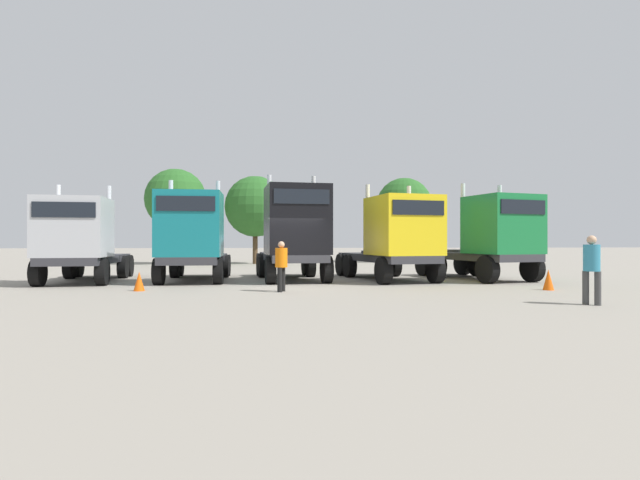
{
  "coord_description": "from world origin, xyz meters",
  "views": [
    {
      "loc": [
        -0.64,
        -17.73,
        1.65
      ],
      "look_at": [
        1.33,
        3.38,
        1.69
      ],
      "focal_mm": 27.79,
      "sensor_mm": 36.0,
      "label": 1
    }
  ],
  "objects_px": {
    "semi_truck_green": "(492,237)",
    "traffic_cone_far": "(139,281)",
    "visitor_in_hivis": "(281,263)",
    "visitor_with_camera": "(592,264)",
    "traffic_cone_mid": "(548,280)",
    "semi_truck_silver": "(80,240)",
    "semi_truck_black": "(295,232)",
    "semi_truck_teal": "(192,237)",
    "semi_truck_yellow": "(397,237)"
  },
  "relations": [
    {
      "from": "semi_truck_green",
      "to": "traffic_cone_far",
      "type": "xyz_separation_m",
      "value": [
        -13.47,
        -3.0,
        -1.5
      ]
    },
    {
      "from": "visitor_in_hivis",
      "to": "visitor_with_camera",
      "type": "distance_m",
      "value": 8.92
    },
    {
      "from": "visitor_in_hivis",
      "to": "traffic_cone_mid",
      "type": "height_order",
      "value": "visitor_in_hivis"
    },
    {
      "from": "semi_truck_silver",
      "to": "semi_truck_black",
      "type": "xyz_separation_m",
      "value": [
        8.37,
        0.16,
        0.32
      ]
    },
    {
      "from": "semi_truck_teal",
      "to": "visitor_with_camera",
      "type": "distance_m",
      "value": 14.02
    },
    {
      "from": "visitor_with_camera",
      "to": "traffic_cone_far",
      "type": "relative_size",
      "value": 2.81
    },
    {
      "from": "visitor_in_hivis",
      "to": "semi_truck_yellow",
      "type": "bearing_deg",
      "value": 59.5
    },
    {
      "from": "visitor_in_hivis",
      "to": "traffic_cone_far",
      "type": "height_order",
      "value": "visitor_in_hivis"
    },
    {
      "from": "semi_truck_black",
      "to": "semi_truck_yellow",
      "type": "relative_size",
      "value": 0.93
    },
    {
      "from": "semi_truck_teal",
      "to": "visitor_in_hivis",
      "type": "height_order",
      "value": "semi_truck_teal"
    },
    {
      "from": "semi_truck_silver",
      "to": "traffic_cone_mid",
      "type": "bearing_deg",
      "value": 70.99
    },
    {
      "from": "semi_truck_teal",
      "to": "visitor_in_hivis",
      "type": "relative_size",
      "value": 3.64
    },
    {
      "from": "semi_truck_black",
      "to": "semi_truck_green",
      "type": "relative_size",
      "value": 0.98
    },
    {
      "from": "semi_truck_teal",
      "to": "semi_truck_black",
      "type": "bearing_deg",
      "value": 88.65
    },
    {
      "from": "semi_truck_teal",
      "to": "semi_truck_silver",
      "type": "bearing_deg",
      "value": -89.61
    },
    {
      "from": "semi_truck_teal",
      "to": "semi_truck_green",
      "type": "xyz_separation_m",
      "value": [
        12.27,
        -0.33,
        -0.01
      ]
    },
    {
      "from": "semi_truck_yellow",
      "to": "visitor_with_camera",
      "type": "distance_m",
      "value": 8.43
    },
    {
      "from": "semi_truck_yellow",
      "to": "visitor_in_hivis",
      "type": "relative_size",
      "value": 3.99
    },
    {
      "from": "semi_truck_yellow",
      "to": "visitor_with_camera",
      "type": "xyz_separation_m",
      "value": [
        3.18,
        -7.77,
        -0.76
      ]
    },
    {
      "from": "semi_truck_teal",
      "to": "semi_truck_yellow",
      "type": "height_order",
      "value": "semi_truck_teal"
    },
    {
      "from": "traffic_cone_mid",
      "to": "semi_truck_silver",
      "type": "bearing_deg",
      "value": 166.01
    },
    {
      "from": "semi_truck_black",
      "to": "traffic_cone_mid",
      "type": "relative_size",
      "value": 8.79
    },
    {
      "from": "semi_truck_yellow",
      "to": "semi_truck_green",
      "type": "xyz_separation_m",
      "value": [
        4.04,
        -0.01,
        0.01
      ]
    },
    {
      "from": "semi_truck_yellow",
      "to": "visitor_with_camera",
      "type": "relative_size",
      "value": 3.64
    },
    {
      "from": "semi_truck_yellow",
      "to": "semi_truck_green",
      "type": "bearing_deg",
      "value": 79.24
    },
    {
      "from": "semi_truck_silver",
      "to": "traffic_cone_far",
      "type": "relative_size",
      "value": 9.66
    },
    {
      "from": "semi_truck_silver",
      "to": "visitor_in_hivis",
      "type": "height_order",
      "value": "semi_truck_silver"
    },
    {
      "from": "visitor_in_hivis",
      "to": "traffic_cone_far",
      "type": "bearing_deg",
      "value": -166.63
    },
    {
      "from": "visitor_in_hivis",
      "to": "traffic_cone_far",
      "type": "xyz_separation_m",
      "value": [
        -4.68,
        0.69,
        -0.63
      ]
    },
    {
      "from": "semi_truck_teal",
      "to": "traffic_cone_mid",
      "type": "relative_size",
      "value": 8.6
    },
    {
      "from": "semi_truck_teal",
      "to": "semi_truck_yellow",
      "type": "xyz_separation_m",
      "value": [
        8.24,
        -0.32,
        -0.02
      ]
    },
    {
      "from": "semi_truck_teal",
      "to": "semi_truck_green",
      "type": "height_order",
      "value": "semi_truck_teal"
    },
    {
      "from": "semi_truck_black",
      "to": "visitor_in_hivis",
      "type": "distance_m",
      "value": 4.21
    },
    {
      "from": "semi_truck_yellow",
      "to": "traffic_cone_mid",
      "type": "distance_m",
      "value": 5.97
    },
    {
      "from": "semi_truck_black",
      "to": "visitor_with_camera",
      "type": "relative_size",
      "value": 3.4
    },
    {
      "from": "traffic_cone_far",
      "to": "semi_truck_black",
      "type": "bearing_deg",
      "value": 32.31
    },
    {
      "from": "traffic_cone_mid",
      "to": "visitor_with_camera",
      "type": "bearing_deg",
      "value": -105.1
    },
    {
      "from": "visitor_with_camera",
      "to": "traffic_cone_far",
      "type": "bearing_deg",
      "value": 115.57
    },
    {
      "from": "semi_truck_green",
      "to": "visitor_in_hivis",
      "type": "distance_m",
      "value": 9.57
    },
    {
      "from": "semi_truck_yellow",
      "to": "semi_truck_green",
      "type": "height_order",
      "value": "semi_truck_green"
    },
    {
      "from": "semi_truck_silver",
      "to": "visitor_in_hivis",
      "type": "relative_size",
      "value": 3.77
    },
    {
      "from": "semi_truck_teal",
      "to": "traffic_cone_far",
      "type": "xyz_separation_m",
      "value": [
        -1.2,
        -3.32,
        -1.51
      ]
    },
    {
      "from": "semi_truck_green",
      "to": "semi_truck_silver",
      "type": "bearing_deg",
      "value": -105.37
    },
    {
      "from": "semi_truck_black",
      "to": "visitor_with_camera",
      "type": "distance_m",
      "value": 10.98
    },
    {
      "from": "semi_truck_teal",
      "to": "semi_truck_green",
      "type": "distance_m",
      "value": 12.28
    },
    {
      "from": "semi_truck_yellow",
      "to": "visitor_with_camera",
      "type": "height_order",
      "value": "semi_truck_yellow"
    },
    {
      "from": "visitor_with_camera",
      "to": "visitor_in_hivis",
      "type": "bearing_deg",
      "value": 109.05
    },
    {
      "from": "semi_truck_teal",
      "to": "semi_truck_yellow",
      "type": "bearing_deg",
      "value": 86.18
    },
    {
      "from": "semi_truck_silver",
      "to": "traffic_cone_far",
      "type": "xyz_separation_m",
      "value": [
        3.09,
        -3.18,
        -1.38
      ]
    },
    {
      "from": "semi_truck_green",
      "to": "visitor_with_camera",
      "type": "relative_size",
      "value": 3.46
    }
  ]
}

